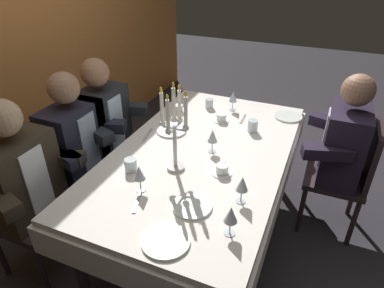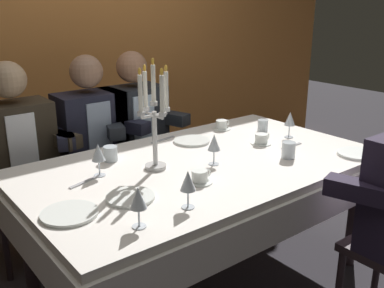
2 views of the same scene
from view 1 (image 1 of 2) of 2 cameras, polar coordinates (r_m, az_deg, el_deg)
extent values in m
plane|color=#2E2B31|center=(2.72, 1.38, -14.49)|extent=(12.00, 12.00, 0.00)
cube|color=white|center=(2.27, 1.60, -1.60)|extent=(1.90, 1.10, 0.04)
cube|color=white|center=(2.33, 1.56, -3.89)|extent=(1.94, 1.14, 0.18)
cylinder|color=#2F2226|center=(3.07, 14.78, -1.40)|extent=(0.07, 0.07, 0.70)
cylinder|color=#2F2226|center=(2.16, -18.65, -18.52)|extent=(0.07, 0.07, 0.70)
cylinder|color=#2F2226|center=(3.26, -0.16, 1.71)|extent=(0.07, 0.07, 0.70)
cylinder|color=silver|center=(2.08, -2.80, -3.92)|extent=(0.11, 0.11, 0.02)
cylinder|color=silver|center=(2.00, -2.91, -0.39)|extent=(0.02, 0.02, 0.28)
cylinder|color=silver|center=(1.91, -3.05, 4.22)|extent=(0.04, 0.04, 0.02)
cylinder|color=white|center=(1.87, -3.13, 6.92)|extent=(0.02, 0.02, 0.18)
ellipsoid|color=yellow|center=(1.83, -3.23, 9.95)|extent=(0.02, 0.02, 0.03)
cylinder|color=silver|center=(1.97, -2.53, 3.11)|extent=(0.08, 0.01, 0.01)
cylinder|color=silver|center=(1.99, -2.08, 4.08)|extent=(0.04, 0.04, 0.02)
cylinder|color=white|center=(1.95, -2.14, 6.68)|extent=(0.02, 0.02, 0.18)
ellipsoid|color=yellow|center=(1.91, -2.20, 9.58)|extent=(0.02, 0.02, 0.03)
cylinder|color=silver|center=(1.96, -3.99, 2.84)|extent=(0.01, 0.08, 0.01)
cylinder|color=silver|center=(1.96, -5.00, 3.55)|extent=(0.04, 0.04, 0.02)
cylinder|color=white|center=(1.92, -5.13, 6.17)|extent=(0.02, 0.02, 0.18)
ellipsoid|color=yellow|center=(1.88, -5.28, 9.10)|extent=(0.02, 0.02, 0.03)
cylinder|color=silver|center=(1.91, -3.49, 2.15)|extent=(0.07, 0.01, 0.01)
cylinder|color=silver|center=(1.87, -4.01, 2.17)|extent=(0.04, 0.04, 0.02)
cylinder|color=white|center=(1.83, -4.12, 4.89)|extent=(0.02, 0.02, 0.18)
ellipsoid|color=yellow|center=(1.78, -4.24, 7.95)|extent=(0.02, 0.02, 0.03)
cylinder|color=silver|center=(1.93, -1.99, 2.43)|extent=(0.01, 0.07, 0.01)
cylinder|color=silver|center=(1.90, -0.98, 2.75)|extent=(0.04, 0.04, 0.02)
cylinder|color=white|center=(1.86, -1.01, 5.44)|extent=(0.02, 0.02, 0.18)
ellipsoid|color=yellow|center=(1.82, -1.04, 8.46)|extent=(0.02, 0.02, 0.03)
cylinder|color=white|center=(2.81, 15.99, 4.54)|extent=(0.22, 0.22, 0.01)
cylinder|color=white|center=(2.49, -3.50, 2.29)|extent=(0.22, 0.22, 0.01)
cylinder|color=white|center=(1.63, -4.45, -16.09)|extent=(0.23, 0.23, 0.01)
cylinder|color=white|center=(1.80, 0.03, -10.47)|extent=(0.21, 0.21, 0.01)
cylinder|color=silver|center=(2.84, 6.94, 5.78)|extent=(0.06, 0.06, 0.00)
cylinder|color=silver|center=(2.83, 6.99, 6.50)|extent=(0.01, 0.01, 0.07)
cone|color=silver|center=(2.80, 7.09, 8.00)|extent=(0.07, 0.07, 0.08)
cylinder|color=maroon|center=(2.81, 7.06, 7.53)|extent=(0.04, 0.04, 0.03)
cylinder|color=silver|center=(1.94, -8.67, -7.69)|extent=(0.06, 0.06, 0.00)
cylinder|color=silver|center=(1.91, -8.76, -6.76)|extent=(0.01, 0.01, 0.07)
cone|color=silver|center=(1.86, -8.95, -4.81)|extent=(0.07, 0.07, 0.08)
cylinder|color=#E0D172|center=(1.88, -8.89, -5.42)|extent=(0.04, 0.04, 0.03)
cylinder|color=silver|center=(1.68, 6.38, -14.77)|extent=(0.06, 0.06, 0.00)
cylinder|color=silver|center=(1.65, 6.46, -13.81)|extent=(0.01, 0.01, 0.07)
cone|color=silver|center=(1.60, 6.63, -11.77)|extent=(0.07, 0.07, 0.08)
cylinder|color=maroon|center=(1.61, 6.57, -12.41)|extent=(0.04, 0.04, 0.03)
cylinder|color=silver|center=(1.86, 8.25, -9.57)|extent=(0.06, 0.06, 0.00)
cylinder|color=silver|center=(1.83, 8.35, -8.63)|extent=(0.01, 0.01, 0.07)
cone|color=silver|center=(1.78, 8.54, -6.64)|extent=(0.07, 0.07, 0.08)
cylinder|color=#E0D172|center=(1.80, 8.48, -7.26)|extent=(0.04, 0.04, 0.03)
cylinder|color=silver|center=(2.25, 3.41, -1.24)|extent=(0.06, 0.06, 0.00)
cylinder|color=silver|center=(2.23, 3.44, -0.38)|extent=(0.01, 0.01, 0.07)
cone|color=silver|center=(2.19, 3.51, 1.41)|extent=(0.07, 0.07, 0.08)
cylinder|color=maroon|center=(2.20, 3.49, 0.85)|extent=(0.04, 0.04, 0.03)
cylinder|color=silver|center=(2.86, 2.96, 6.90)|extent=(0.07, 0.07, 0.08)
cylinder|color=silver|center=(2.51, 10.27, 3.04)|extent=(0.07, 0.07, 0.09)
cylinder|color=silver|center=(2.08, -10.36, -3.52)|extent=(0.08, 0.08, 0.08)
cylinder|color=white|center=(2.80, -2.32, 5.55)|extent=(0.12, 0.12, 0.01)
cylinder|color=white|center=(2.78, -2.33, 6.12)|extent=(0.08, 0.08, 0.05)
torus|color=white|center=(2.82, -1.90, 6.56)|extent=(0.04, 0.01, 0.04)
cylinder|color=white|center=(2.05, 5.10, -4.93)|extent=(0.12, 0.12, 0.01)
cylinder|color=white|center=(2.03, 5.14, -4.23)|extent=(0.08, 0.08, 0.05)
torus|color=white|center=(2.07, 5.58, -3.43)|extent=(0.04, 0.01, 0.04)
cylinder|color=white|center=(2.65, 5.00, 3.95)|extent=(0.12, 0.12, 0.01)
cylinder|color=white|center=(2.64, 5.03, 4.54)|extent=(0.08, 0.08, 0.05)
torus|color=white|center=(2.68, 5.37, 5.03)|extent=(0.04, 0.01, 0.04)
cube|color=#B7B7BC|center=(2.46, -7.57, 1.57)|extent=(0.19, 0.05, 0.01)
cube|color=#B7B7BC|center=(2.70, 8.64, 4.29)|extent=(0.17, 0.02, 0.01)
cube|color=#B7B7BC|center=(1.86, -9.22, -9.53)|extent=(0.19, 0.07, 0.01)
cylinder|color=#2F2226|center=(2.39, -24.08, -18.93)|extent=(0.04, 0.04, 0.42)
cylinder|color=#2F2226|center=(2.55, -18.43, -13.75)|extent=(0.04, 0.04, 0.42)
cylinder|color=#2F2226|center=(2.62, -29.85, -15.60)|extent=(0.04, 0.04, 0.42)
cylinder|color=#2F2226|center=(2.76, -24.28, -11.15)|extent=(0.04, 0.04, 0.42)
cube|color=#2F2226|center=(2.42, -25.35, -10.89)|extent=(0.42, 0.42, 0.04)
cube|color=#2F2226|center=(2.42, -29.72, -5.08)|extent=(0.38, 0.04, 0.44)
cube|color=#2F271C|center=(2.26, -26.98, -5.31)|extent=(0.42, 0.26, 0.54)
cube|color=white|center=(2.15, -24.74, -5.62)|extent=(0.16, 0.01, 0.40)
sphere|color=tan|center=(2.07, -29.59, 3.84)|extent=(0.21, 0.21, 0.21)
cube|color=#2F271C|center=(2.07, -29.72, -8.31)|extent=(0.19, 0.34, 0.08)
cube|color=#2F271C|center=(2.29, -21.63, -2.28)|extent=(0.19, 0.34, 0.08)
cylinder|color=#2F2226|center=(2.61, -16.79, -12.17)|extent=(0.04, 0.04, 0.42)
cylinder|color=#2F2226|center=(2.82, -12.35, -7.76)|extent=(0.04, 0.04, 0.42)
cylinder|color=#2F2226|center=(2.82, -22.63, -9.78)|extent=(0.04, 0.04, 0.42)
cylinder|color=#2F2226|center=(3.01, -18.05, -5.88)|extent=(0.04, 0.04, 0.42)
cube|color=#2F2226|center=(2.67, -18.23, -4.99)|extent=(0.42, 0.42, 0.04)
cube|color=#2F2226|center=(2.67, -22.21, 0.25)|extent=(0.38, 0.04, 0.44)
cube|color=black|center=(2.52, -19.29, 0.38)|extent=(0.42, 0.26, 0.54)
cube|color=#8D9DB6|center=(2.43, -16.99, 0.36)|extent=(0.16, 0.01, 0.40)
sphere|color=#966C53|center=(2.36, -20.98, 8.89)|extent=(0.21, 0.21, 0.21)
cube|color=black|center=(2.31, -21.02, -1.81)|extent=(0.19, 0.34, 0.08)
cube|color=black|center=(2.59, -14.69, 2.98)|extent=(0.19, 0.34, 0.08)
cylinder|color=#2F2226|center=(2.80, -12.70, -8.12)|extent=(0.04, 0.04, 0.42)
cylinder|color=#2F2226|center=(3.03, -8.92, -4.26)|extent=(0.04, 0.04, 0.42)
cylinder|color=#2F2226|center=(3.00, -18.42, -6.20)|extent=(0.04, 0.04, 0.42)
cylinder|color=#2F2226|center=(3.22, -14.43, -2.73)|extent=(0.04, 0.04, 0.42)
cube|color=#2F2226|center=(2.88, -14.18, -1.53)|extent=(0.42, 0.42, 0.04)
cube|color=#2F2226|center=(2.87, -17.86, 3.33)|extent=(0.38, 0.04, 0.44)
cube|color=black|center=(2.74, -14.95, 3.60)|extent=(0.42, 0.26, 0.54)
cube|color=silver|center=(2.65, -12.68, 3.69)|extent=(0.16, 0.01, 0.40)
sphere|color=#99684C|center=(2.59, -16.16, 11.59)|extent=(0.21, 0.21, 0.21)
cube|color=black|center=(2.51, -16.15, 1.88)|extent=(0.19, 0.34, 0.08)
cube|color=black|center=(2.83, -10.81, 5.90)|extent=(0.19, 0.34, 0.08)
cylinder|color=#2F2226|center=(2.99, 18.92, -6.33)|extent=(0.04, 0.04, 0.42)
cylinder|color=#2F2226|center=(2.71, 18.05, -10.64)|extent=(0.04, 0.04, 0.42)
cylinder|color=#2F2226|center=(3.02, 25.70, -7.66)|extent=(0.04, 0.04, 0.42)
cylinder|color=#2F2226|center=(2.73, 25.63, -12.08)|extent=(0.04, 0.04, 0.42)
cube|color=#2F2226|center=(2.72, 23.04, -5.34)|extent=(0.42, 0.42, 0.04)
cube|color=#2F2226|center=(2.62, 28.17, -1.87)|extent=(0.38, 0.04, 0.44)
cube|color=#221A2D|center=(2.57, 24.33, -0.10)|extent=(0.42, 0.26, 0.54)
cube|color=silver|center=(2.55, 21.51, 1.08)|extent=(0.16, 0.01, 0.40)
sphere|color=#936650|center=(2.41, 26.39, 8.18)|extent=(0.21, 0.21, 0.21)
cube|color=#221A2D|center=(2.75, 22.60, 3.21)|extent=(0.19, 0.34, 0.08)
cube|color=#221A2D|center=(2.36, 22.00, -1.32)|extent=(0.19, 0.34, 0.08)
camera|label=2|loc=(1.14, 82.16, -17.66)|focal=41.27mm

